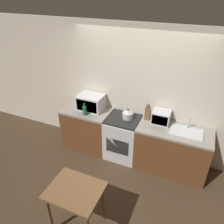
# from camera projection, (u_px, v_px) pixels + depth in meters

# --- Properties ---
(ground_plane) EXTENTS (16.00, 16.00, 0.00)m
(ground_plane) POSITION_uv_depth(u_px,v_px,m) (116.00, 183.00, 3.98)
(ground_plane) COLOR #3D2D1E
(wall_back) EXTENTS (10.00, 0.06, 2.60)m
(wall_back) POSITION_uv_depth(u_px,v_px,m) (139.00, 94.00, 4.20)
(wall_back) COLOR beige
(wall_back) RESTS_ON ground_plane
(counter_left_run) EXTENTS (0.97, 0.62, 0.90)m
(counter_left_run) POSITION_uv_depth(u_px,v_px,m) (88.00, 128.00, 4.70)
(counter_left_run) COLOR brown
(counter_left_run) RESTS_ON ground_plane
(counter_right_run) EXTENTS (1.31, 0.62, 0.90)m
(counter_right_run) POSITION_uv_depth(u_px,v_px,m) (172.00, 150.00, 4.09)
(counter_right_run) COLOR brown
(counter_right_run) RESTS_ON ground_plane
(stove_range) EXTENTS (0.64, 0.62, 0.90)m
(stove_range) POSITION_uv_depth(u_px,v_px,m) (123.00, 137.00, 4.42)
(stove_range) COLOR silver
(stove_range) RESTS_ON ground_plane
(kettle) EXTENTS (0.21, 0.21, 0.21)m
(kettle) POSITION_uv_depth(u_px,v_px,m) (128.00, 114.00, 4.16)
(kettle) COLOR #B7B7BC
(kettle) RESTS_ON stove_range
(microwave) EXTENTS (0.51, 0.39, 0.30)m
(microwave) POSITION_uv_depth(u_px,v_px,m) (91.00, 102.00, 4.44)
(microwave) COLOR silver
(microwave) RESTS_ON counter_left_run
(bottle) EXTENTS (0.08, 0.08, 0.26)m
(bottle) POSITION_uv_depth(u_px,v_px,m) (85.00, 110.00, 4.26)
(bottle) COLOR #1E662D
(bottle) RESTS_ON counter_left_run
(knife_block) EXTENTS (0.10, 0.08, 0.32)m
(knife_block) POSITION_uv_depth(u_px,v_px,m) (148.00, 113.00, 4.11)
(knife_block) COLOR brown
(knife_block) RESTS_ON counter_right_run
(toaster_oven) EXTENTS (0.32, 0.28, 0.24)m
(toaster_oven) POSITION_uv_depth(u_px,v_px,m) (161.00, 117.00, 4.01)
(toaster_oven) COLOR silver
(toaster_oven) RESTS_ON counter_right_run
(sink_basin) EXTENTS (0.55, 0.36, 0.24)m
(sink_basin) POSITION_uv_depth(u_px,v_px,m) (187.00, 132.00, 3.79)
(sink_basin) COLOR silver
(sink_basin) RESTS_ON counter_right_run
(dining_table) EXTENTS (0.73, 0.59, 0.77)m
(dining_table) POSITION_uv_depth(u_px,v_px,m) (76.00, 196.00, 2.98)
(dining_table) COLOR brown
(dining_table) RESTS_ON ground_plane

